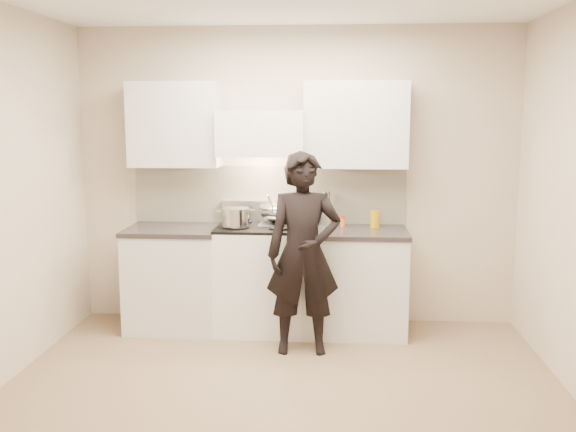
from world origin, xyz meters
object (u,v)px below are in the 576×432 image
(utensil_crock, at_px, (326,215))
(person, at_px, (304,254))
(wok, at_px, (278,211))
(counter_right, at_px, (354,281))
(stove, at_px, (261,277))

(utensil_crock, xyz_separation_m, person, (-0.17, -0.76, -0.20))
(wok, bearing_deg, person, -68.40)
(wok, relative_size, person, 0.26)
(counter_right, bearing_deg, wok, 168.12)
(wok, xyz_separation_m, utensil_crock, (0.43, 0.09, -0.04))
(wok, bearing_deg, utensil_crock, 11.54)
(person, bearing_deg, counter_right, 46.30)
(counter_right, bearing_deg, person, -128.80)
(counter_right, height_order, person, person)
(person, bearing_deg, stove, 122.96)
(utensil_crock, bearing_deg, counter_right, -42.32)
(stove, height_order, person, person)
(stove, bearing_deg, counter_right, 0.00)
(stove, height_order, utensil_crock, utensil_crock)
(stove, height_order, counter_right, stove)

